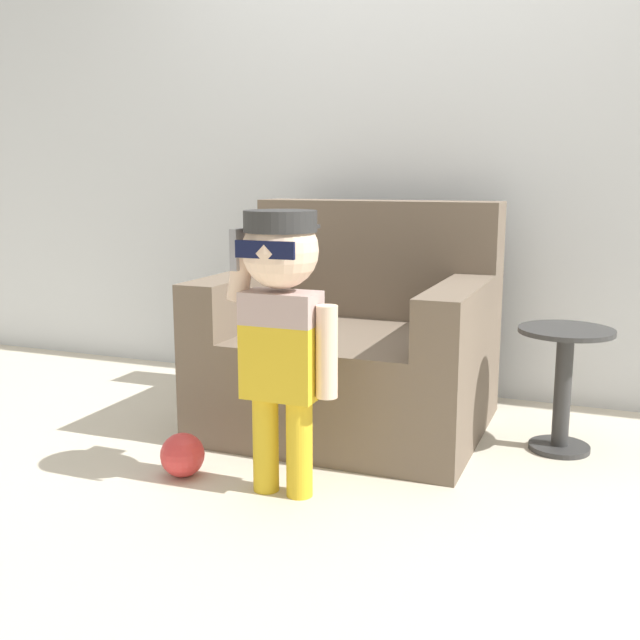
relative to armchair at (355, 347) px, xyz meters
The scene contains 6 objects.
ground_plane 0.34m from the armchair, 23.96° to the right, with size 10.00×10.00×0.00m, color beige.
wall_back 1.15m from the armchair, 83.50° to the left, with size 10.00×0.05×2.60m.
armchair is the anchor object (origin of this frame).
person_child 0.82m from the armchair, 88.44° to the right, with size 0.38×0.28×0.92m.
side_table 0.84m from the armchair, ahead, with size 0.35×0.35×0.47m.
toy_ball 0.89m from the armchair, 115.01° to the right, with size 0.15×0.15×0.15m.
Camera 1 is at (0.92, -2.85, 1.03)m, focal length 42.00 mm.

